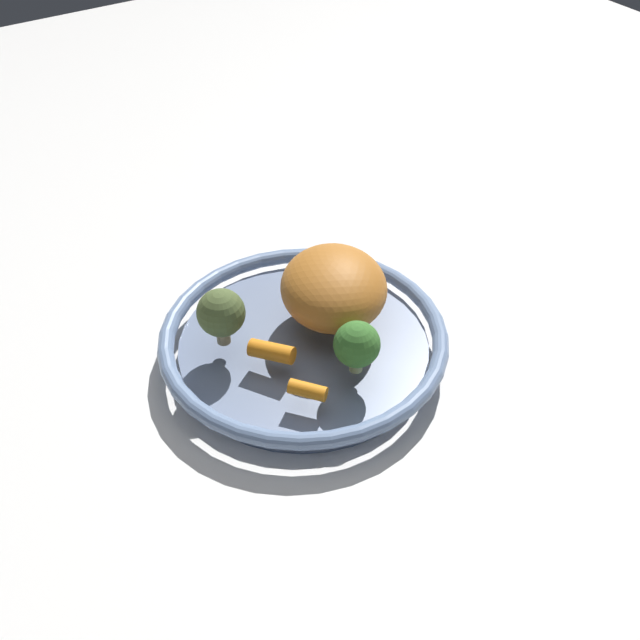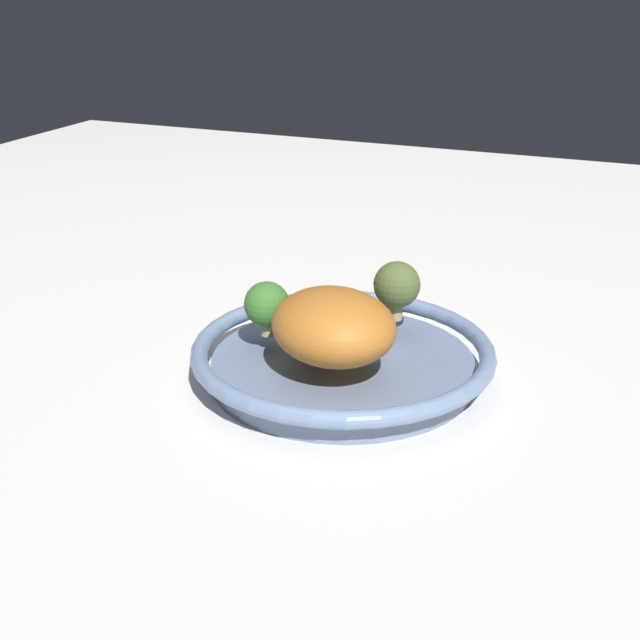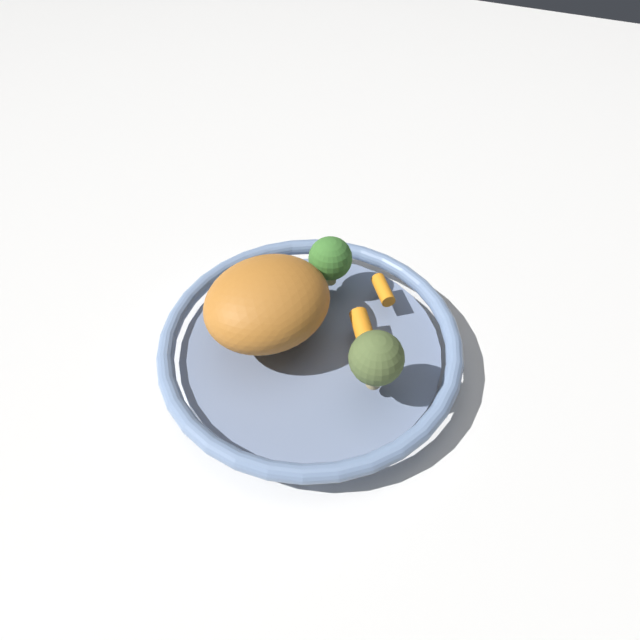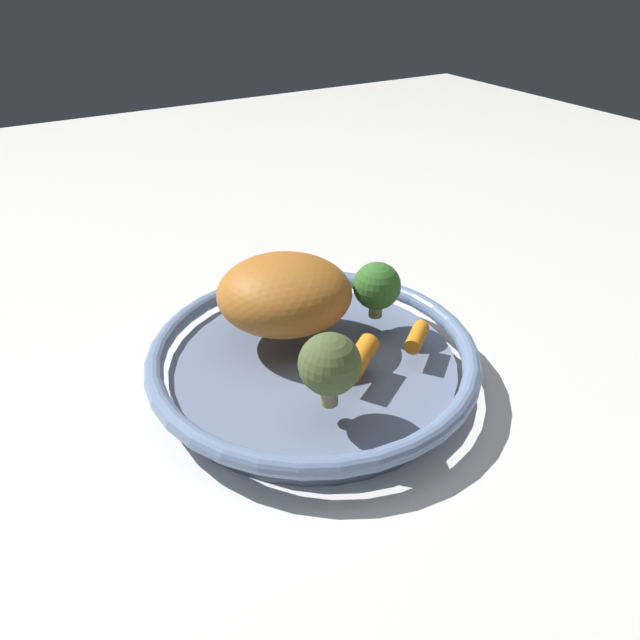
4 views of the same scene
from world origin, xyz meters
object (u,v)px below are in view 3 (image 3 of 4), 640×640
at_px(baby_carrot_back, 383,290).
at_px(broccoli_floret_mid, 376,359).
at_px(serving_bowl, 311,347).
at_px(roast_chicken_piece, 267,303).
at_px(baby_carrot_right, 363,331).
at_px(broccoli_floret_edge, 330,259).

height_order(baby_carrot_back, broccoli_floret_mid, broccoli_floret_mid).
distance_m(serving_bowl, roast_chicken_piece, 0.08).
bearing_deg(baby_carrot_right, roast_chicken_piece, -164.65).
distance_m(serving_bowl, baby_carrot_right, 0.07).
relative_size(roast_chicken_piece, baby_carrot_right, 2.71).
relative_size(serving_bowl, baby_carrot_back, 8.26).
relative_size(serving_bowl, broccoli_floret_mid, 4.80).
bearing_deg(roast_chicken_piece, baby_carrot_right, 15.35).
height_order(roast_chicken_piece, baby_carrot_back, roast_chicken_piece).
height_order(broccoli_floret_mid, broccoli_floret_edge, broccoli_floret_mid).
bearing_deg(baby_carrot_back, serving_bowl, -119.71).
height_order(baby_carrot_right, broccoli_floret_mid, broccoli_floret_mid).
relative_size(baby_carrot_right, broccoli_floret_mid, 0.73).
bearing_deg(baby_carrot_right, serving_bowl, -159.24).
relative_size(serving_bowl, baby_carrot_right, 6.54).
distance_m(serving_bowl, broccoli_floret_mid, 0.11).
height_order(serving_bowl, baby_carrot_right, baby_carrot_right).
xyz_separation_m(baby_carrot_right, broccoli_floret_mid, (0.03, -0.05, 0.03)).
bearing_deg(broccoli_floret_edge, baby_carrot_right, -43.89).
height_order(serving_bowl, baby_carrot_back, baby_carrot_back).
bearing_deg(baby_carrot_back, roast_chicken_piece, -135.12).
distance_m(baby_carrot_right, baby_carrot_back, 0.07).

